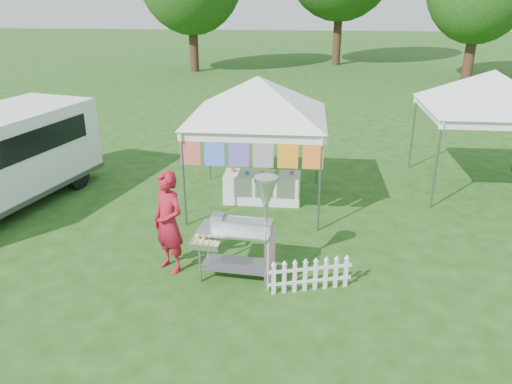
# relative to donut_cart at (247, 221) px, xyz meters

# --- Properties ---
(ground) EXTENTS (120.00, 120.00, 0.00)m
(ground) POSITION_rel_donut_cart_xyz_m (-0.15, -0.04, -1.13)
(ground) COLOR #1C4112
(ground) RESTS_ON ground
(canopy_main) EXTENTS (4.24, 4.24, 3.45)m
(canopy_main) POSITION_rel_donut_cart_xyz_m (-0.15, 3.45, 1.86)
(canopy_main) COLOR #59595E
(canopy_main) RESTS_ON ground
(canopy_right) EXTENTS (4.24, 4.24, 3.45)m
(canopy_right) POSITION_rel_donut_cart_xyz_m (5.35, 4.96, 1.86)
(canopy_right) COLOR #59595E
(canopy_right) RESTS_ON ground
(donut_cart) EXTENTS (1.44, 0.90, 1.92)m
(donut_cart) POSITION_rel_donut_cart_xyz_m (0.00, 0.00, 0.00)
(donut_cart) COLOR gray
(donut_cart) RESTS_ON ground
(vendor) EXTENTS (0.82, 0.77, 1.88)m
(vendor) POSITION_rel_donut_cart_xyz_m (-1.41, 0.20, -0.19)
(vendor) COLOR maroon
(vendor) RESTS_ON ground
(picket_fence) EXTENTS (1.39, 0.42, 0.56)m
(picket_fence) POSITION_rel_donut_cart_xyz_m (1.10, -0.26, -0.84)
(picket_fence) COLOR white
(picket_fence) RESTS_ON ground
(display_table) EXTENTS (1.80, 0.70, 0.70)m
(display_table) POSITION_rel_donut_cart_xyz_m (-0.05, 3.52, -0.78)
(display_table) COLOR white
(display_table) RESTS_ON ground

